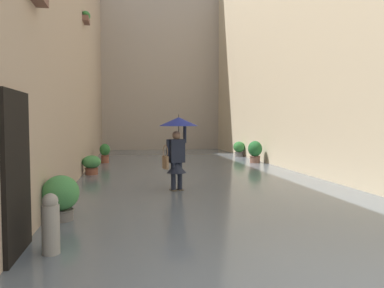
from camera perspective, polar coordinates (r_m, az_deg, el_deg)
ground_plane at (r=13.30m, az=-0.48°, el=-4.38°), size 60.00×60.00×0.00m
flood_water at (r=13.29m, az=-0.48°, el=-4.22°), size 8.02×26.16×0.08m
building_facade_left at (r=14.91m, az=17.47°, el=14.68°), size 2.04×24.16×9.52m
building_facade_right at (r=13.51m, az=-20.48°, el=15.70°), size 2.04×24.16×9.45m
building_facade_far at (r=24.58m, az=-4.92°, el=15.08°), size 10.82×1.80×13.56m
person_wading at (r=9.34m, az=-2.23°, el=0.79°), size 0.99×0.99×1.99m
potted_plant_near_left at (r=15.92m, az=9.61°, el=-1.11°), size 0.59×0.59×1.00m
potted_plant_mid_right at (r=6.95m, az=-19.42°, el=-7.63°), size 0.63×0.63×0.87m
potted_plant_far_left at (r=18.71m, az=7.21°, el=-0.76°), size 0.57×0.57×0.82m
potted_plant_near_right at (r=16.11m, az=-13.17°, el=-1.33°), size 0.43×0.43×0.88m
potted_plant_far_right at (r=12.67m, az=-15.11°, el=-3.04°), size 0.60×0.60×0.70m
mooring_bollard at (r=5.29m, az=-20.79°, el=-11.73°), size 0.23×0.23×0.88m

